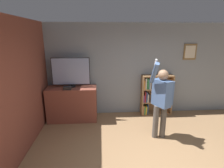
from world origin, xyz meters
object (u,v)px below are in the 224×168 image
game_console (67,88)px  person (161,98)px  television (71,72)px  bookshelf (153,95)px

game_console → person: 2.42m
game_console → television: bearing=72.4°
television → bookshelf: size_ratio=0.85×
television → game_console: television is taller
television → bookshelf: (2.40, 0.15, -0.78)m
game_console → person: bearing=-21.6°
game_console → bookshelf: (2.47, 0.39, -0.39)m
person → television: bearing=-145.0°
television → game_console: bearing=-107.6°
game_console → bookshelf: size_ratio=0.17×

